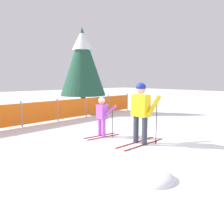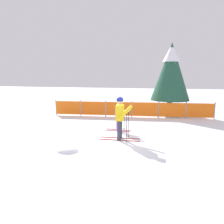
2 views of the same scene
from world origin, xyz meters
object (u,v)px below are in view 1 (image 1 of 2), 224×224
(skier_adult, at_px, (141,108))
(safety_fence, at_px, (58,110))
(skier_child, at_px, (102,113))
(conifer_far, at_px, (83,61))

(skier_adult, xyz_separation_m, safety_fence, (-0.04, 4.57, -0.53))
(skier_child, bearing_deg, skier_adult, -71.65)
(safety_fence, bearing_deg, skier_adult, -89.45)
(safety_fence, distance_m, conifer_far, 3.43)
(skier_child, distance_m, safety_fence, 3.27)
(skier_adult, distance_m, safety_fence, 4.60)
(safety_fence, bearing_deg, skier_child, -94.32)
(skier_adult, bearing_deg, conifer_far, 68.59)
(safety_fence, bearing_deg, conifer_far, 29.18)
(conifer_far, bearing_deg, safety_fence, -150.82)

